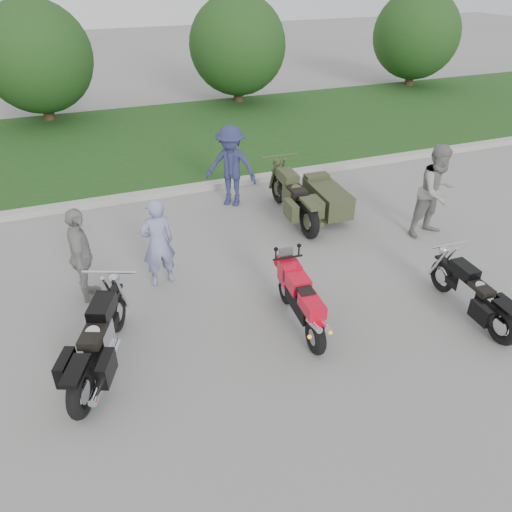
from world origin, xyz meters
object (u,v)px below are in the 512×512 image
object	(u,v)px
cruiser_sidecar	(314,199)
person_denim	(231,166)
person_stripe	(158,243)
person_grey	(437,191)
cruiser_left	(98,345)
sportbike_red	(301,300)
person_back	(81,256)
cruiser_right	(475,297)

from	to	relation	value
cruiser_sidecar	person_denim	world-z (taller)	person_denim
person_stripe	person_denim	xyz separation A→B (m)	(2.25, 2.69, 0.12)
person_grey	cruiser_sidecar	bearing A→B (deg)	134.62
cruiser_left	sportbike_red	bearing A→B (deg)	20.57
sportbike_red	person_back	xyz separation A→B (m)	(-3.04, 2.02, 0.33)
person_grey	person_back	xyz separation A→B (m)	(-6.93, 0.20, -0.13)
person_grey	person_stripe	bearing A→B (deg)	170.69
person_stripe	sportbike_red	bearing A→B (deg)	122.91
cruiser_sidecar	cruiser_left	bearing A→B (deg)	-143.97
person_stripe	cruiser_right	bearing A→B (deg)	139.54
cruiser_sidecar	cruiser_right	bearing A→B (deg)	-76.50
cruiser_right	person_back	size ratio (longest dim) A/B	1.22
person_denim	sportbike_red	bearing A→B (deg)	-57.90
sportbike_red	cruiser_left	size ratio (longest dim) A/B	0.83
cruiser_left	cruiser_sidecar	bearing A→B (deg)	56.01
cruiser_left	person_grey	bearing A→B (deg)	36.67
sportbike_red	person_grey	size ratio (longest dim) A/B	0.95
cruiser_left	person_back	distance (m)	1.93
person_denim	person_stripe	bearing A→B (deg)	-92.10
sportbike_red	person_grey	bearing A→B (deg)	29.35
cruiser_sidecar	person_grey	xyz separation A→B (m)	(1.96, -1.54, 0.50)
cruiser_sidecar	person_denim	xyz separation A→B (m)	(-1.46, 1.36, 0.48)
sportbike_red	person_back	bearing A→B (deg)	150.73
sportbike_red	person_stripe	bearing A→B (deg)	135.59
person_stripe	person_denim	distance (m)	3.51
cruiser_left	person_denim	bearing A→B (deg)	75.56
person_denim	person_back	distance (m)	4.43
person_denim	person_back	bearing A→B (deg)	-104.62
cruiser_right	cruiser_sidecar	distance (m)	4.22
cruiser_right	person_denim	xyz separation A→B (m)	(-2.23, 5.50, 0.54)
cruiser_sidecar	person_denim	bearing A→B (deg)	140.12
person_grey	cruiser_right	bearing A→B (deg)	-121.81
person_stripe	cruiser_left	bearing A→B (deg)	48.12
person_grey	person_denim	size ratio (longest dim) A/B	1.03
person_stripe	person_back	bearing A→B (deg)	-7.94
cruiser_right	person_stripe	xyz separation A→B (m)	(-4.48, 2.81, 0.42)
sportbike_red	cruiser_right	xyz separation A→B (m)	(2.70, -0.78, -0.11)
sportbike_red	cruiser_left	world-z (taller)	cruiser_left
sportbike_red	person_grey	world-z (taller)	person_grey
sportbike_red	person_grey	distance (m)	4.32
sportbike_red	cruiser_sidecar	distance (m)	3.88
cruiser_left	cruiser_right	distance (m)	5.81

